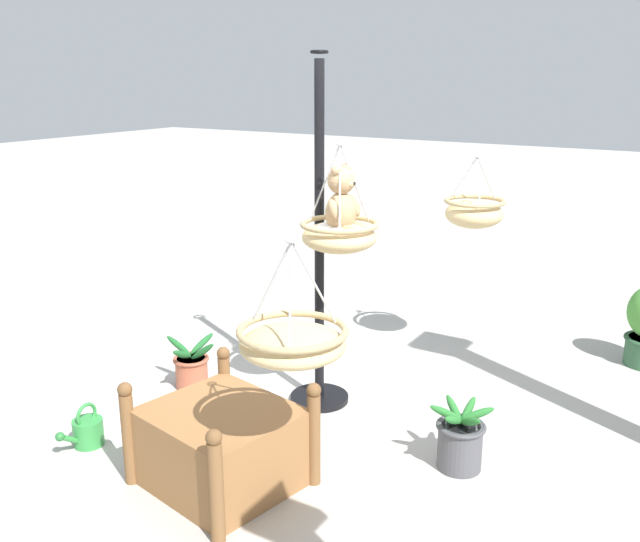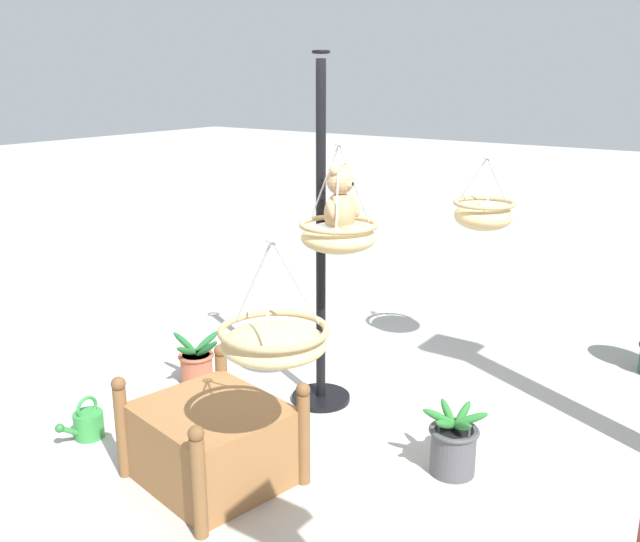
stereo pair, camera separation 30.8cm
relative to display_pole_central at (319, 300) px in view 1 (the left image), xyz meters
The scene contains 10 objects.
ground_plane 0.81m from the display_pole_central, 10.11° to the right, with size 40.00×40.00×0.00m, color #ADAAA3.
display_pole_central is the anchor object (origin of this frame).
hanging_basket_with_teddy 0.62m from the display_pole_central, 59.04° to the left, with size 0.53×0.53×0.73m.
teddy_bear 0.82m from the display_pole_central, 61.20° to the left, with size 0.32×0.28×0.47m.
hanging_basket_left_high 1.55m from the display_pole_central, 152.49° to the left, with size 0.49×0.49×0.59m.
hanging_basket_right_low 1.62m from the display_pole_central, 26.76° to the left, with size 0.56×0.56×0.62m.
wooden_planter_box 1.36m from the display_pole_central, ahead, with size 0.98×1.04×0.66m.
potted_plant_flowering_red 1.42m from the display_pole_central, 74.72° to the left, with size 0.39×0.39×0.44m.
potted_plant_bushy_green 1.21m from the display_pole_central, 71.46° to the right, with size 0.50×0.47×0.41m.
watering_can 1.82m from the display_pole_central, 35.19° to the right, with size 0.35×0.20×0.30m.
Camera 1 is at (3.99, 2.55, 2.40)m, focal length 39.16 mm.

